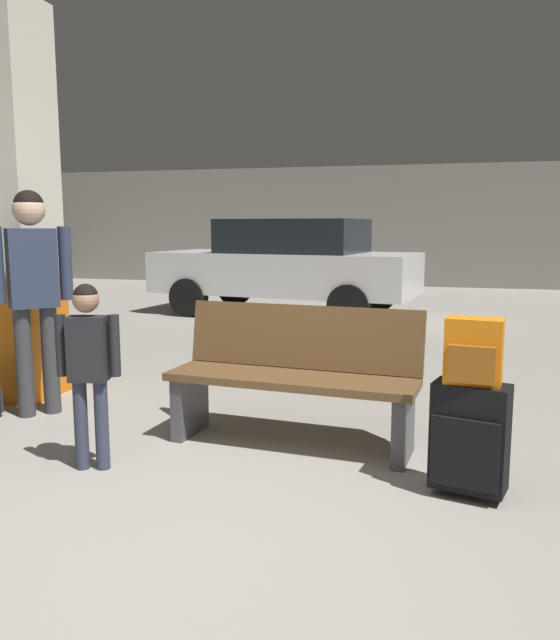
{
  "coord_description": "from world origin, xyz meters",
  "views": [
    {
      "loc": [
        1.1,
        -2.29,
        1.4
      ],
      "look_at": [
        0.15,
        1.3,
        0.85
      ],
      "focal_mm": 35.49,
      "sensor_mm": 36.0,
      "label": 1
    }
  ],
  "objects_px": {
    "bench": "(294,377)",
    "parked_car_far": "(287,264)",
    "structural_pillar": "(12,207)",
    "adult": "(33,278)",
    "suitcase": "(469,437)",
    "backpack_bright": "(474,352)",
    "child": "(88,357)"
  },
  "relations": [
    {
      "from": "structural_pillar",
      "to": "parked_car_far",
      "type": "xyz_separation_m",
      "value": [
        0.94,
        5.31,
        -0.75
      ]
    },
    {
      "from": "structural_pillar",
      "to": "adult",
      "type": "height_order",
      "value": "structural_pillar"
    },
    {
      "from": "backpack_bright",
      "to": "adult",
      "type": "xyz_separation_m",
      "value": [
        -3.07,
        0.7,
        0.25
      ]
    },
    {
      "from": "suitcase",
      "to": "child",
      "type": "distance_m",
      "value": 2.14
    },
    {
      "from": "bench",
      "to": "child",
      "type": "height_order",
      "value": "child"
    },
    {
      "from": "suitcase",
      "to": "adult",
      "type": "xyz_separation_m",
      "value": [
        -3.07,
        0.7,
        0.7
      ]
    },
    {
      "from": "bench",
      "to": "parked_car_far",
      "type": "distance_m",
      "value": 6.06
    },
    {
      "from": "backpack_bright",
      "to": "child",
      "type": "relative_size",
      "value": 0.31
    },
    {
      "from": "parked_car_far",
      "to": "child",
      "type": "bearing_deg",
      "value": -85.75
    },
    {
      "from": "structural_pillar",
      "to": "parked_car_far",
      "type": "height_order",
      "value": "structural_pillar"
    },
    {
      "from": "suitcase",
      "to": "backpack_bright",
      "type": "distance_m",
      "value": 0.45
    },
    {
      "from": "backpack_bright",
      "to": "child",
      "type": "bearing_deg",
      "value": -175.74
    },
    {
      "from": "backpack_bright",
      "to": "adult",
      "type": "relative_size",
      "value": 0.2
    },
    {
      "from": "suitcase",
      "to": "adult",
      "type": "relative_size",
      "value": 0.36
    },
    {
      "from": "structural_pillar",
      "to": "parked_car_far",
      "type": "relative_size",
      "value": 0.73
    },
    {
      "from": "parked_car_far",
      "to": "bench",
      "type": "bearing_deg",
      "value": -75.43
    },
    {
      "from": "suitcase",
      "to": "backpack_bright",
      "type": "relative_size",
      "value": 1.78
    },
    {
      "from": "structural_pillar",
      "to": "parked_car_far",
      "type": "distance_m",
      "value": 5.44
    },
    {
      "from": "structural_pillar",
      "to": "backpack_bright",
      "type": "relative_size",
      "value": 9.24
    },
    {
      "from": "structural_pillar",
      "to": "child",
      "type": "distance_m",
      "value": 2.12
    },
    {
      "from": "backpack_bright",
      "to": "adult",
      "type": "bearing_deg",
      "value": 167.12
    },
    {
      "from": "suitcase",
      "to": "backpack_bright",
      "type": "height_order",
      "value": "backpack_bright"
    },
    {
      "from": "suitcase",
      "to": "parked_car_far",
      "type": "relative_size",
      "value": 0.14
    },
    {
      "from": "bench",
      "to": "child",
      "type": "relative_size",
      "value": 1.51
    },
    {
      "from": "structural_pillar",
      "to": "bench",
      "type": "relative_size",
      "value": 1.91
    },
    {
      "from": "structural_pillar",
      "to": "bench",
      "type": "xyz_separation_m",
      "value": [
        2.46,
        -0.55,
        -1.12
      ]
    },
    {
      "from": "structural_pillar",
      "to": "adult",
      "type": "bearing_deg",
      "value": -42.34
    },
    {
      "from": "bench",
      "to": "child",
      "type": "distance_m",
      "value": 1.29
    },
    {
      "from": "bench",
      "to": "backpack_bright",
      "type": "distance_m",
      "value": 1.26
    },
    {
      "from": "structural_pillar",
      "to": "bench",
      "type": "bearing_deg",
      "value": -12.59
    },
    {
      "from": "child",
      "to": "bench",
      "type": "bearing_deg",
      "value": 35.46
    },
    {
      "from": "structural_pillar",
      "to": "suitcase",
      "type": "distance_m",
      "value": 3.91
    }
  ]
}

